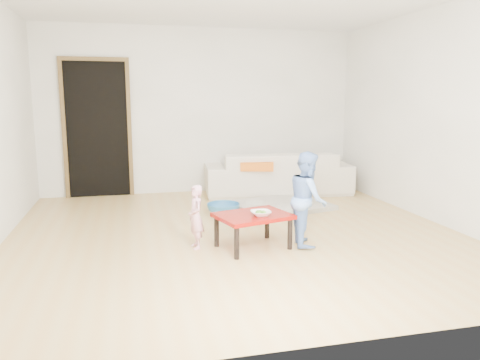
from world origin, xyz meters
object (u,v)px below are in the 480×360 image
object	(u,v)px
basin	(223,209)
sofa	(277,172)
red_table	(253,231)
child_pink	(196,217)
child_blue	(308,199)
bowl	(261,213)

from	to	relation	value
basin	sofa	bearing A→B (deg)	45.52
red_table	child_pink	distance (m)	0.60
child_pink	basin	bearing A→B (deg)	149.12
sofa	child_blue	world-z (taller)	child_blue
child_pink	basin	distance (m)	1.46
red_table	bowl	world-z (taller)	bowl
child_pink	sofa	bearing A→B (deg)	137.63
red_table	basin	xyz separation A→B (m)	(-0.01, 1.46, -0.11)
sofa	child_pink	xyz separation A→B (m)	(-1.67, -2.46, -0.01)
child_pink	child_blue	xyz separation A→B (m)	(1.15, -0.15, 0.16)
basin	child_pink	bearing A→B (deg)	-112.65
red_table	child_blue	size ratio (longest dim) A/B	0.73
red_table	child_blue	bearing A→B (deg)	-1.20
red_table	basin	distance (m)	1.46
child_pink	child_blue	bearing A→B (deg)	74.45
sofa	basin	world-z (taller)	sofa
bowl	child_pink	bearing A→B (deg)	160.45
sofa	red_table	distance (m)	2.82
red_table	child_blue	world-z (taller)	child_blue
sofa	red_table	size ratio (longest dim) A/B	3.21
sofa	bowl	size ratio (longest dim) A/B	11.45
child_pink	red_table	bearing A→B (deg)	68.35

